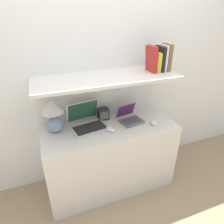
% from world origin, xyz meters
% --- Properties ---
extents(ground_plane, '(12.00, 12.00, 0.00)m').
position_xyz_m(ground_plane, '(0.00, 0.00, 0.00)').
color(ground_plane, '#9E8460').
extents(wall_back, '(6.00, 0.05, 2.40)m').
position_xyz_m(wall_back, '(0.00, 0.59, 1.20)').
color(wall_back, white).
rests_on(wall_back, ground_plane).
extents(desk, '(1.32, 0.53, 0.75)m').
position_xyz_m(desk, '(0.00, 0.26, 0.38)').
color(desk, silver).
rests_on(desk, ground_plane).
extents(back_riser, '(1.32, 0.04, 1.22)m').
position_xyz_m(back_riser, '(0.00, 0.55, 0.61)').
color(back_riser, white).
rests_on(back_riser, ground_plane).
extents(shelf, '(1.32, 0.48, 0.03)m').
position_xyz_m(shelf, '(0.00, 0.33, 1.23)').
color(shelf, silver).
rests_on(shelf, back_riser).
extents(table_lamp, '(0.20, 0.20, 0.33)m').
position_xyz_m(table_lamp, '(-0.51, 0.37, 0.94)').
color(table_lamp, '#7593B2').
rests_on(table_lamp, desk).
extents(laptop_large, '(0.38, 0.35, 0.24)m').
position_xyz_m(laptop_large, '(-0.20, 0.35, 0.80)').
color(laptop_large, silver).
rests_on(laptop_large, desk).
extents(laptop_small, '(0.26, 0.26, 0.16)m').
position_xyz_m(laptop_small, '(0.24, 0.31, 0.79)').
color(laptop_small, slate).
rests_on(laptop_small, desk).
extents(computer_mouse, '(0.10, 0.12, 0.04)m').
position_xyz_m(computer_mouse, '(-0.01, 0.20, 0.77)').
color(computer_mouse, white).
rests_on(computer_mouse, desk).
extents(second_mouse, '(0.07, 0.10, 0.04)m').
position_xyz_m(second_mouse, '(0.43, 0.17, 0.77)').
color(second_mouse, white).
rests_on(second_mouse, desk).
extents(router_box, '(0.11, 0.08, 0.12)m').
position_xyz_m(router_box, '(-0.01, 0.44, 0.81)').
color(router_box, black).
rests_on(router_box, desk).
extents(book_brown, '(0.04, 0.14, 0.25)m').
position_xyz_m(book_brown, '(0.61, 0.33, 1.37)').
color(book_brown, brown).
rests_on(book_brown, shelf).
extents(book_white, '(0.02, 0.14, 0.24)m').
position_xyz_m(book_white, '(0.57, 0.33, 1.37)').
color(book_white, silver).
rests_on(book_white, shelf).
extents(book_black, '(0.03, 0.16, 0.23)m').
position_xyz_m(book_black, '(0.53, 0.33, 1.36)').
color(book_black, black).
rests_on(book_black, shelf).
extents(book_yellow, '(0.04, 0.16, 0.18)m').
position_xyz_m(book_yellow, '(0.49, 0.33, 1.34)').
color(book_yellow, gold).
rests_on(book_yellow, shelf).
extents(book_red, '(0.06, 0.16, 0.24)m').
position_xyz_m(book_red, '(0.44, 0.33, 1.37)').
color(book_red, '#A82823').
rests_on(book_red, shelf).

